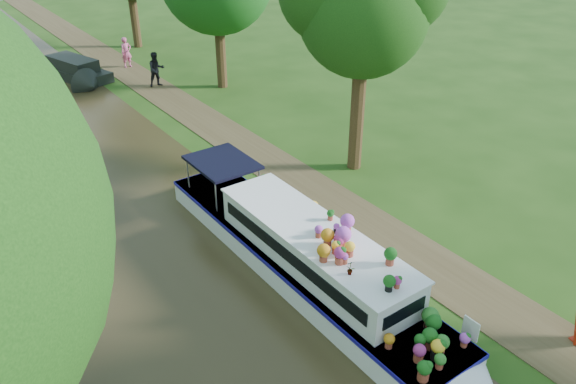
{
  "coord_description": "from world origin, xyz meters",
  "views": [
    {
      "loc": [
        -10.47,
        -12.19,
        10.43
      ],
      "look_at": [
        -0.99,
        0.99,
        1.3
      ],
      "focal_mm": 35.0,
      "sensor_mm": 36.0,
      "label": 1
    }
  ],
  "objects_px": {
    "second_boat": "(73,70)",
    "pedestrian_pink": "(126,52)",
    "pedestrian_dark": "(156,69)",
    "plant_boat": "(314,260)"
  },
  "relations": [
    {
      "from": "second_boat",
      "to": "pedestrian_dark",
      "type": "bearing_deg",
      "value": -67.31
    },
    {
      "from": "plant_boat",
      "to": "second_boat",
      "type": "distance_m",
      "value": 23.5
    },
    {
      "from": "second_boat",
      "to": "pedestrian_dark",
      "type": "relative_size",
      "value": 3.51
    },
    {
      "from": "pedestrian_dark",
      "to": "plant_boat",
      "type": "bearing_deg",
      "value": -96.26
    },
    {
      "from": "second_boat",
      "to": "pedestrian_pink",
      "type": "relative_size",
      "value": 3.7
    },
    {
      "from": "pedestrian_pink",
      "to": "pedestrian_dark",
      "type": "distance_m",
      "value": 4.54
    },
    {
      "from": "second_boat",
      "to": "plant_boat",
      "type": "bearing_deg",
      "value": -106.9
    },
    {
      "from": "second_boat",
      "to": "pedestrian_dark",
      "type": "xyz_separation_m",
      "value": [
        3.41,
        -4.26,
        0.49
      ]
    },
    {
      "from": "plant_boat",
      "to": "pedestrian_dark",
      "type": "bearing_deg",
      "value": 78.88
    },
    {
      "from": "second_boat",
      "to": "pedestrian_pink",
      "type": "xyz_separation_m",
      "value": [
        3.44,
        0.28,
        0.44
      ]
    }
  ]
}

